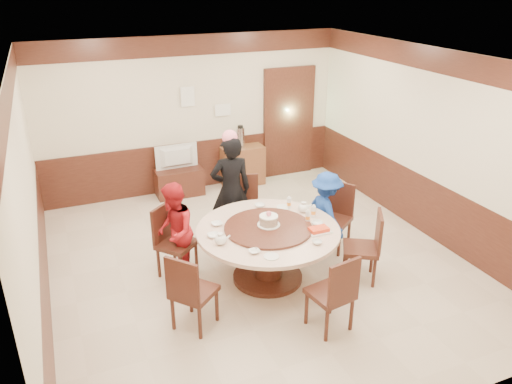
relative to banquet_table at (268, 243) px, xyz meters
name	(u,v)px	position (x,y,z in m)	size (l,w,h in m)	color
room	(259,192)	(0.05, 0.43, 0.55)	(6.00, 6.04, 2.84)	beige
banquet_table	(268,243)	(0.00, 0.00, 0.00)	(1.84, 1.84, 0.78)	#401D14
chair_0	(334,228)	(1.24, 0.40, -0.23)	(0.62, 0.61, 0.97)	#401D14
chair_1	(246,219)	(0.16, 1.19, -0.23)	(0.55, 0.56, 0.97)	#401D14
chair_2	(176,253)	(-1.08, 0.60, -0.23)	(0.62, 0.62, 0.97)	#401D14
chair_3	(194,304)	(-1.17, -0.56, -0.23)	(0.62, 0.62, 0.97)	#401D14
chair_4	(331,305)	(0.24, -1.19, -0.23)	(0.51, 0.51, 0.97)	#401D14
chair_5	(361,259)	(1.14, -0.47, -0.23)	(0.61, 0.60, 0.97)	#401D14
person_standing	(231,190)	(-0.07, 1.19, 0.29)	(0.60, 0.40, 1.65)	black
person_red	(174,232)	(-1.09, 0.54, 0.13)	(0.64, 0.50, 1.32)	#B0171E
person_blue	(326,213)	(1.06, 0.36, 0.08)	(0.79, 0.45, 1.22)	#173B94
birthday_cake	(269,220)	(0.02, 0.04, 0.32)	(0.29, 0.29, 0.20)	white
teapot_left	(221,240)	(-0.69, -0.14, 0.28)	(0.17, 0.15, 0.13)	white
teapot_right	(303,208)	(0.65, 0.26, 0.28)	(0.17, 0.15, 0.13)	white
bowl_0	(217,224)	(-0.57, 0.35, 0.23)	(0.14, 0.14, 0.03)	white
bowl_1	(317,242)	(0.39, -0.58, 0.24)	(0.13, 0.13, 0.04)	white
bowl_2	(254,251)	(-0.39, -0.49, 0.23)	(0.13, 0.13, 0.03)	white
bowl_3	(317,224)	(0.63, -0.16, 0.24)	(0.15, 0.15, 0.05)	white
bowl_4	(214,235)	(-0.71, 0.06, 0.24)	(0.15, 0.15, 0.04)	white
bowl_5	(260,206)	(0.16, 0.63, 0.24)	(0.14, 0.14, 0.04)	white
saucer_near	(271,256)	(-0.25, -0.65, 0.22)	(0.18, 0.18, 0.01)	white
saucer_far	(283,207)	(0.45, 0.50, 0.22)	(0.18, 0.18, 0.01)	white
shrimp_platter	(319,230)	(0.55, -0.33, 0.24)	(0.30, 0.20, 0.06)	white
bottle_0	(308,217)	(0.55, -0.04, 0.30)	(0.06, 0.06, 0.16)	white
bottle_1	(313,212)	(0.69, 0.07, 0.30)	(0.06, 0.06, 0.16)	white
bottle_2	(289,203)	(0.51, 0.44, 0.30)	(0.06, 0.06, 0.16)	white
tv_stand	(179,182)	(-0.36, 3.17, -0.28)	(0.85, 0.45, 0.50)	#401D14
television	(178,157)	(-0.36, 3.17, 0.19)	(0.77, 0.10, 0.44)	gray
side_cabinet	(243,166)	(0.90, 3.20, -0.16)	(0.80, 0.40, 0.75)	brown
thermos	(240,137)	(0.86, 3.20, 0.41)	(0.15, 0.15, 0.38)	silver
notice_left	(188,97)	(-0.06, 3.38, 1.22)	(0.25, 0.00, 0.35)	white
notice_right	(223,110)	(0.59, 3.38, 0.92)	(0.30, 0.00, 0.22)	white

